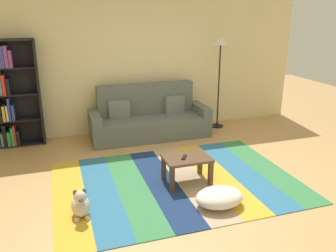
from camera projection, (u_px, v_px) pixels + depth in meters
ground_plane at (184, 181)px, 5.03m from camera, size 14.00×14.00×0.00m
back_wall at (139, 63)px, 6.91m from camera, size 6.80×0.10×2.70m
rug at (176, 182)px, 5.02m from camera, size 3.40×2.41×0.01m
couch at (149, 119)px, 6.76m from camera, size 2.26×0.80×1.00m
bookshelf at (7, 95)px, 6.09m from camera, size 0.90×0.28×1.89m
coffee_table at (187, 162)px, 4.91m from camera, size 0.65×0.46×0.38m
pouf at (219, 197)px, 4.36m from camera, size 0.61×0.46×0.23m
dog at (81, 204)px, 4.13m from camera, size 0.22×0.35×0.40m
standing_lamp at (220, 53)px, 6.94m from camera, size 0.32×0.32×1.84m
tv_remote at (184, 157)px, 4.86m from camera, size 0.12×0.15×0.02m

